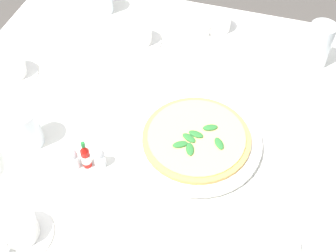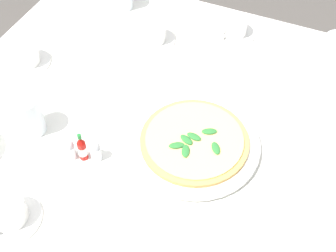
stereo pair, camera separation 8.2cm
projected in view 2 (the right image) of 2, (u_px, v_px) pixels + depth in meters
The scene contains 13 objects.
ground_plane at pixel (152, 246), 1.69m from camera, with size 8.00×8.00×0.00m, color #4C4742.
dining_table at pixel (146, 150), 1.23m from camera, with size 1.04×1.04×0.73m.
pizza_plate at pixel (194, 144), 1.06m from camera, with size 0.31×0.31×0.02m.
pizza at pixel (194, 140), 1.05m from camera, with size 0.25×0.25×0.02m.
coffee_cup_far_left at pixel (25, 55), 1.23m from camera, with size 0.13×0.13×0.06m.
coffee_cup_left_edge at pixel (152, 33), 1.29m from camera, with size 0.13×0.13×0.07m.
coffee_cup_far_right at pixel (8, 213), 0.92m from camera, with size 0.13×0.13×0.06m.
coffee_cup_near_left at pixel (233, 27), 1.32m from camera, with size 0.13×0.13×0.06m.
water_glass_center_back at pixel (332, 59), 1.18m from camera, with size 0.07×0.07×0.13m.
water_glass_right_edge at pixel (29, 117), 1.07m from camera, with size 0.07×0.07×0.10m.
hot_sauce_bottle at pixel (82, 148), 1.02m from camera, with size 0.02×0.02×0.08m.
salt_shaker at pixel (70, 150), 1.03m from camera, with size 0.03×0.03×0.06m.
pepper_shaker at pixel (96, 152), 1.02m from camera, with size 0.03×0.03×0.06m.
Camera 2 is at (-0.36, 0.66, 1.58)m, focal length 48.19 mm.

